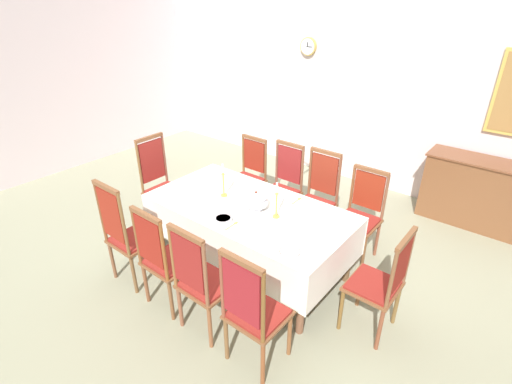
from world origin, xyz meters
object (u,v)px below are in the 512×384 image
Objects in this scene: chair_south_d at (253,310)px; candlestick_east at (276,203)px; bowl_near_right at (223,219)px; sideboard at (482,194)px; candlestick_west at (223,183)px; spoon_primary at (298,199)px; soup_tureen at (256,200)px; chair_south_a at (126,233)px; chair_north_c at (317,197)px; chair_north_d at (361,213)px; chair_head_west at (160,182)px; chair_head_east at (381,282)px; chair_south_c at (201,279)px; chair_south_b at (164,257)px; chair_north_a at (248,175)px; bowl_far_left at (290,253)px; chair_north_b at (283,185)px; spoon_secondary at (234,224)px; mounted_clock at (308,46)px; dining_table at (249,212)px; bowl_near_left at (289,196)px.

candlestick_east reaches higher than chair_south_d.
bowl_near_right is 3.44m from sideboard.
spoon_primary is at bearing 32.44° from candlestick_west.
soup_tureen is 0.18× the size of sideboard.
soup_tureen is 0.66× the size of candlestick_west.
chair_south_a is 1.12m from candlestick_west.
chair_north_d is at bearing 179.56° from chair_north_c.
chair_head_west reaches higher than chair_head_east.
chair_south_b is at bearing 179.85° from chair_south_c.
chair_north_a is 0.89× the size of chair_head_west.
bowl_near_right is 0.93× the size of bowl_far_left.
chair_south_d is (1.07, -1.92, 0.01)m from chair_north_b.
bowl_far_left is 1.07× the size of spoon_secondary.
candlestick_west is 2.16× the size of bowl_near_right.
bowl_far_left is (-0.66, -0.43, 0.24)m from chair_head_east.
bowl_far_left is 0.70× the size of mounted_clock.
chair_head_east is at bearing 0.00° from dining_table.
candlestick_east reaches higher than soup_tureen.
chair_south_b is at bearing -121.89° from spoon_secondary.
chair_south_d is 1.15m from chair_head_east.
bowl_near_left is (0.13, 0.41, -0.08)m from soup_tureen.
chair_south_d is 7.59× the size of bowl_near_left.
bowl_near_left is at bearing 114.15° from chair_south_d.
candlestick_east is 3.33m from mounted_clock.
bowl_far_left is at bearing -61.90° from spoon_primary.
chair_north_a is 1.08m from chair_north_c.
chair_south_c is 0.67m from bowl_near_right.
chair_head_east is 4.06m from mounted_clock.
chair_south_d is at bearing -38.81° from candlestick_west.
soup_tureen is at bearing 46.74° from chair_south_a.
chair_south_b is 1.57m from chair_head_west.
chair_south_d is at bearing -0.12° from chair_south_b.
chair_north_c is at bearing 79.77° from soup_tureen.
chair_head_east is 1.41m from soup_tureen.
mounted_clock is (-0.30, 3.75, 1.42)m from chair_south_a.
spoon_secondary is at bearing -105.75° from spoon_primary.
sideboard is at bearing 75.05° from chair_south_d.
chair_south_d reaches higher than chair_north_b.
chair_north_b is at bearing 73.32° from chair_south_a.
chair_head_west reaches higher than chair_south_c.
soup_tureen is 0.46m from candlestick_west.
chair_north_b is 1.98m from chair_south_c.
mounted_clock is at bearing 105.01° from candlestick_west.
bowl_far_left is 3.94m from mounted_clock.
chair_south_a is 1.92m from chair_north_a.
chair_south_c is 0.95× the size of chair_head_west.
chair_south_d is 3.63m from sideboard.
candlestick_east is (1.16, -0.95, 0.38)m from chair_north_a.
chair_north_c reaches higher than sideboard.
chair_north_d is (0.84, 0.95, -0.14)m from dining_table.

